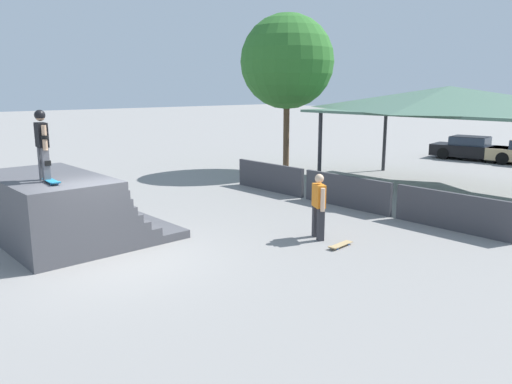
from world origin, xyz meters
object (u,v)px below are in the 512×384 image
object	(u,v)px
skateboard_on_ground	(340,245)
tree_beside_pavilion	(287,62)
skateboard_on_deck	(52,181)
bystander_walking	(319,203)
parked_car_black	(471,149)
skater_on_deck	(42,140)

from	to	relation	value
skateboard_on_ground	tree_beside_pavilion	world-z (taller)	tree_beside_pavilion
skateboard_on_deck	tree_beside_pavilion	size ratio (longest dim) A/B	0.12
bystander_walking	tree_beside_pavilion	xyz separation A→B (m)	(-8.17, 7.09, 4.07)
tree_beside_pavilion	parked_car_black	size ratio (longest dim) A/B	1.67
bystander_walking	skateboard_on_ground	world-z (taller)	bystander_walking
skateboard_on_deck	skateboard_on_ground	bearing A→B (deg)	57.51
bystander_walking	skateboard_on_ground	distance (m)	1.25
skateboard_on_deck	parked_car_black	size ratio (longest dim) A/B	0.20
skateboard_on_ground	bystander_walking	bearing A→B (deg)	-105.12
skater_on_deck	skateboard_on_ground	size ratio (longest dim) A/B	2.00
skateboard_on_deck	bystander_walking	world-z (taller)	skateboard_on_deck
skateboard_on_deck	bystander_walking	distance (m)	6.47
tree_beside_pavilion	skateboard_on_ground	bearing A→B (deg)	-38.75
skateboard_on_deck	skateboard_on_ground	world-z (taller)	skateboard_on_deck
tree_beside_pavilion	skateboard_on_deck	bearing A→B (deg)	-68.63
skateboard_on_ground	parked_car_black	xyz separation A→B (m)	(-4.96, 17.52, 0.54)
skateboard_on_ground	skateboard_on_deck	bearing A→B (deg)	-41.79
skateboard_on_deck	bystander_walking	xyz separation A→B (m)	(3.22, 5.56, -0.82)
bystander_walking	parked_car_black	size ratio (longest dim) A/B	0.40
skater_on_deck	parked_car_black	xyz separation A→B (m)	(-0.45, 22.91, -2.06)
parked_car_black	tree_beside_pavilion	bearing A→B (deg)	-120.53
skateboard_on_deck	parked_car_black	distance (m)	22.97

